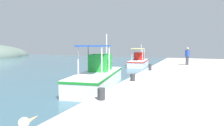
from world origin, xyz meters
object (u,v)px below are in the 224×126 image
Objects in this scene: mooring_bollard_second at (101,94)px; mooring_bollard_fourth at (150,67)px; fisherman_standing at (187,55)px; mooring_bollard_third at (133,77)px; fishing_boat_third at (139,61)px; fishing_boat_second at (98,76)px.

mooring_bollard_second is 8.23m from mooring_bollard_fourth.
mooring_bollard_fourth is (-5.15, 2.44, -0.67)m from fisherman_standing.
mooring_bollard_fourth is (4.47, 0.00, 0.06)m from mooring_bollard_third.
fishing_boat_third is 14.58× the size of mooring_bollard_third.
mooring_bollard_third is at bearing -166.38° from fishing_boat_third.
fishing_boat_second reaches higher than mooring_bollard_third.
mooring_bollard_third is at bearing 165.74° from fisherman_standing.
fishing_boat_third is at bearing 53.60° from fisherman_standing.
mooring_bollard_fourth reaches higher than mooring_bollard_second.
mooring_bollard_fourth is at bearing 0.00° from mooring_bollard_second.
mooring_bollard_fourth is at bearing -160.36° from fishing_boat_third.
mooring_bollard_third is 4.47m from mooring_bollard_fourth.
fishing_boat_third is at bearing 10.80° from mooring_bollard_second.
mooring_bollard_second is (-17.66, -3.37, 0.40)m from fishing_boat_third.
mooring_bollard_third is at bearing 0.00° from mooring_bollard_second.
fisherman_standing is 5.74m from mooring_bollard_fourth.
fisherman_standing reaches higher than mooring_bollard_fourth.
fishing_boat_second is 3.99× the size of fisherman_standing.
fishing_boat_third is 3.28× the size of fisherman_standing.
mooring_bollard_second is (-4.91, -2.66, 0.29)m from fishing_boat_second.
fishing_boat_second reaches higher than fishing_boat_third.
mooring_bollard_second is 1.08× the size of mooring_bollard_third.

